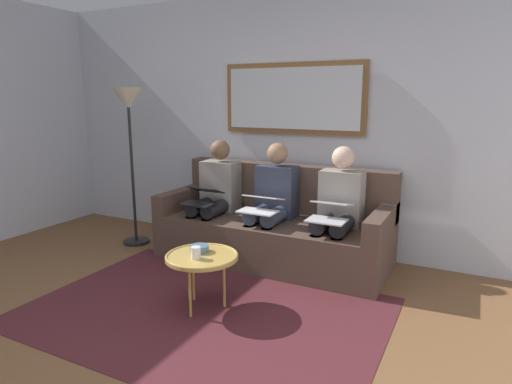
{
  "coord_description": "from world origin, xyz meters",
  "views": [
    {
      "loc": [
        -1.72,
        1.67,
        1.56
      ],
      "look_at": [
        0.0,
        -1.7,
        0.75
      ],
      "focal_mm": 31.02,
      "sensor_mm": 36.0,
      "label": 1
    }
  ],
  "objects_px": {
    "coffee_table": "(202,257)",
    "cup": "(196,253)",
    "framed_mirror": "(293,99)",
    "person_right": "(216,193)",
    "bowl": "(199,249)",
    "person_middle": "(273,200)",
    "laptop_silver": "(330,211)",
    "standing_lamp": "(129,116)",
    "laptop_black": "(202,196)",
    "laptop_white": "(261,203)",
    "person_left": "(338,207)",
    "couch": "(275,228)"
  },
  "relations": [
    {
      "from": "person_middle",
      "to": "laptop_black",
      "type": "xyz_separation_m",
      "value": [
        0.64,
        0.24,
        0.02
      ]
    },
    {
      "from": "framed_mirror",
      "to": "person_right",
      "type": "relative_size",
      "value": 1.31
    },
    {
      "from": "laptop_black",
      "to": "couch",
      "type": "bearing_deg",
      "value": -154.36
    },
    {
      "from": "laptop_silver",
      "to": "standing_lamp",
      "type": "distance_m",
      "value": 2.31
    },
    {
      "from": "couch",
      "to": "person_middle",
      "type": "bearing_deg",
      "value": 90.0
    },
    {
      "from": "standing_lamp",
      "to": "couch",
      "type": "bearing_deg",
      "value": -170.2
    },
    {
      "from": "framed_mirror",
      "to": "laptop_silver",
      "type": "bearing_deg",
      "value": 132.44
    },
    {
      "from": "coffee_table",
      "to": "standing_lamp",
      "type": "relative_size",
      "value": 0.32
    },
    {
      "from": "coffee_table",
      "to": "bowl",
      "type": "bearing_deg",
      "value": -44.6
    },
    {
      "from": "person_left",
      "to": "laptop_black",
      "type": "height_order",
      "value": "person_left"
    },
    {
      "from": "laptop_silver",
      "to": "person_right",
      "type": "height_order",
      "value": "person_right"
    },
    {
      "from": "laptop_white",
      "to": "standing_lamp",
      "type": "bearing_deg",
      "value": -1.86
    },
    {
      "from": "coffee_table",
      "to": "framed_mirror",
      "type": "bearing_deg",
      "value": -91.48
    },
    {
      "from": "bowl",
      "to": "laptop_white",
      "type": "distance_m",
      "value": 0.87
    },
    {
      "from": "framed_mirror",
      "to": "laptop_black",
      "type": "height_order",
      "value": "framed_mirror"
    },
    {
      "from": "laptop_black",
      "to": "cup",
      "type": "bearing_deg",
      "value": 121.26
    },
    {
      "from": "bowl",
      "to": "person_middle",
      "type": "xyz_separation_m",
      "value": [
        -0.1,
        -1.09,
        0.16
      ]
    },
    {
      "from": "bowl",
      "to": "laptop_white",
      "type": "height_order",
      "value": "laptop_white"
    },
    {
      "from": "laptop_silver",
      "to": "laptop_white",
      "type": "distance_m",
      "value": 0.64
    },
    {
      "from": "framed_mirror",
      "to": "person_left",
      "type": "bearing_deg",
      "value": 144.48
    },
    {
      "from": "couch",
      "to": "cup",
      "type": "height_order",
      "value": "couch"
    },
    {
      "from": "coffee_table",
      "to": "bowl",
      "type": "distance_m",
      "value": 0.09
    },
    {
      "from": "framed_mirror",
      "to": "laptop_silver",
      "type": "distance_m",
      "value": 1.32
    },
    {
      "from": "laptop_white",
      "to": "person_right",
      "type": "height_order",
      "value": "person_right"
    },
    {
      "from": "laptop_black",
      "to": "standing_lamp",
      "type": "height_order",
      "value": "standing_lamp"
    },
    {
      "from": "bowl",
      "to": "framed_mirror",
      "type": "bearing_deg",
      "value": -93.76
    },
    {
      "from": "coffee_table",
      "to": "laptop_white",
      "type": "distance_m",
      "value": 0.93
    },
    {
      "from": "person_right",
      "to": "bowl",
      "type": "bearing_deg",
      "value": 116.3
    },
    {
      "from": "laptop_white",
      "to": "framed_mirror",
      "type": "bearing_deg",
      "value": -90.0
    },
    {
      "from": "coffee_table",
      "to": "cup",
      "type": "xyz_separation_m",
      "value": [
        -0.0,
        0.08,
        0.06
      ]
    },
    {
      "from": "couch",
      "to": "bowl",
      "type": "xyz_separation_m",
      "value": [
        0.1,
        1.16,
        0.13
      ]
    },
    {
      "from": "person_middle",
      "to": "framed_mirror",
      "type": "bearing_deg",
      "value": -90.0
    },
    {
      "from": "person_left",
      "to": "person_middle",
      "type": "xyz_separation_m",
      "value": [
        0.64,
        0.0,
        0.0
      ]
    },
    {
      "from": "couch",
      "to": "person_middle",
      "type": "relative_size",
      "value": 1.93
    },
    {
      "from": "cup",
      "to": "person_right",
      "type": "relative_size",
      "value": 0.08
    },
    {
      "from": "framed_mirror",
      "to": "laptop_white",
      "type": "relative_size",
      "value": 4.33
    },
    {
      "from": "couch",
      "to": "coffee_table",
      "type": "relative_size",
      "value": 4.08
    },
    {
      "from": "cup",
      "to": "person_left",
      "type": "distance_m",
      "value": 1.41
    },
    {
      "from": "bowl",
      "to": "laptop_black",
      "type": "height_order",
      "value": "laptop_black"
    },
    {
      "from": "couch",
      "to": "coffee_table",
      "type": "height_order",
      "value": "couch"
    },
    {
      "from": "bowl",
      "to": "standing_lamp",
      "type": "height_order",
      "value": "standing_lamp"
    },
    {
      "from": "laptop_silver",
      "to": "couch",
      "type": "bearing_deg",
      "value": -25.96
    },
    {
      "from": "coffee_table",
      "to": "standing_lamp",
      "type": "xyz_separation_m",
      "value": [
        1.51,
        -0.95,
        0.97
      ]
    },
    {
      "from": "person_middle",
      "to": "laptop_white",
      "type": "distance_m",
      "value": 0.25
    },
    {
      "from": "coffee_table",
      "to": "person_left",
      "type": "distance_m",
      "value": 1.35
    },
    {
      "from": "laptop_silver",
      "to": "person_middle",
      "type": "bearing_deg",
      "value": -20.79
    },
    {
      "from": "coffee_table",
      "to": "person_left",
      "type": "height_order",
      "value": "person_left"
    },
    {
      "from": "coffee_table",
      "to": "person_right",
      "type": "height_order",
      "value": "person_right"
    },
    {
      "from": "framed_mirror",
      "to": "person_middle",
      "type": "relative_size",
      "value": 1.31
    },
    {
      "from": "coffee_table",
      "to": "laptop_silver",
      "type": "height_order",
      "value": "laptop_silver"
    }
  ]
}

